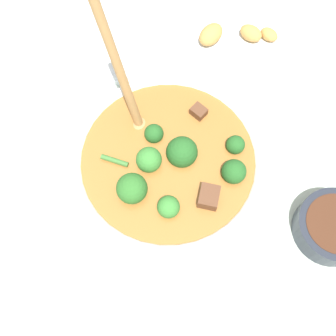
{
  "coord_description": "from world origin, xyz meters",
  "views": [
    {
      "loc": [
        0.2,
        0.11,
        0.62
      ],
      "look_at": [
        0.0,
        0.0,
        0.07
      ],
      "focal_mm": 45.0,
      "sensor_mm": 36.0,
      "label": 1
    }
  ],
  "objects": [
    {
      "name": "condiment_bowl",
      "position": [
        -0.05,
        0.25,
        0.02
      ],
      "size": [
        0.11,
        0.11,
        0.04
      ],
      "color": "#232833",
      "rests_on": "ground_plane"
    },
    {
      "name": "food_plate",
      "position": [
        -0.31,
        -0.02,
        0.01
      ],
      "size": [
        0.23,
        0.23,
        0.04
      ],
      "color": "white",
      "rests_on": "ground_plane"
    },
    {
      "name": "ground_plane",
      "position": [
        0.0,
        0.0,
        0.0
      ],
      "size": [
        4.0,
        4.0,
        0.0
      ],
      "primitive_type": "plane",
      "color": "#ADBCAD"
    },
    {
      "name": "stew_bowl",
      "position": [
        0.0,
        0.0,
        0.07
      ],
      "size": [
        0.26,
        0.27,
        0.31
      ],
      "color": "white",
      "rests_on": "ground_plane"
    },
    {
      "name": "empty_plate",
      "position": [
        -0.2,
        -0.25,
        0.01
      ],
      "size": [
        0.23,
        0.23,
        0.02
      ],
      "color": "white",
      "rests_on": "ground_plane"
    }
  ]
}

